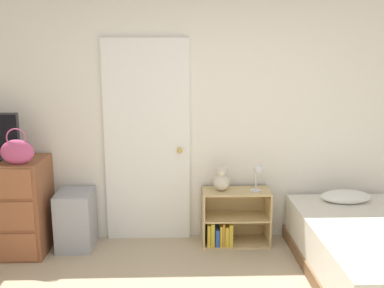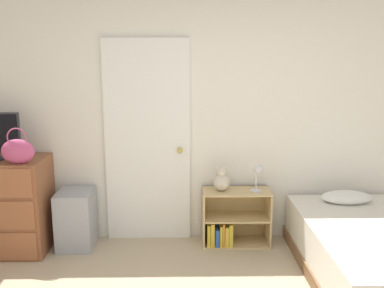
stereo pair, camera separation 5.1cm
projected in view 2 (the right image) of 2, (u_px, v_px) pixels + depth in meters
wall_back at (198, 117)px, 4.32m from camera, size 10.00×0.06×2.55m
door_closed at (148, 142)px, 4.32m from camera, size 0.86×0.09×2.05m
dresser at (4, 205)px, 4.15m from camera, size 0.84×0.55×0.92m
handbag at (18, 151)px, 3.85m from camera, size 0.30×0.11×0.33m
storage_bin at (76, 219)px, 4.26m from camera, size 0.34×0.40×0.58m
bookshelf at (230, 222)px, 4.35m from camera, size 0.68×0.32×0.56m
teddy_bear at (222, 180)px, 4.25m from camera, size 0.17×0.17×0.26m
desk_lamp at (258, 172)px, 4.19m from camera, size 0.12×0.11×0.28m
bed at (372, 254)px, 3.63m from camera, size 1.10×1.83×0.58m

